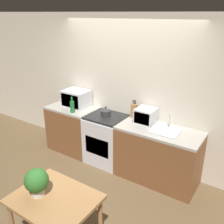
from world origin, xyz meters
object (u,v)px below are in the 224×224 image
object	(u,v)px
stove_range	(107,139)
bottle	(72,107)
toaster_oven	(146,116)
dining_table	(55,205)
kettle	(106,112)
microwave	(76,98)

from	to	relation	value
stove_range	bottle	bearing A→B (deg)	-162.40
toaster_oven	dining_table	bearing A→B (deg)	-92.66
kettle	bottle	distance (m)	0.63
toaster_oven	dining_table	xyz separation A→B (m)	(-0.09, -1.99, -0.39)
dining_table	bottle	bearing A→B (deg)	126.18
bottle	toaster_oven	world-z (taller)	bottle
toaster_oven	dining_table	distance (m)	2.03
microwave	toaster_oven	world-z (taller)	microwave
kettle	toaster_oven	size ratio (longest dim) A/B	0.57
stove_range	microwave	bearing A→B (deg)	173.03
kettle	toaster_oven	world-z (taller)	toaster_oven
bottle	microwave	bearing A→B (deg)	117.89
kettle	bottle	size ratio (longest dim) A/B	0.61
stove_range	kettle	size ratio (longest dim) A/B	5.04
stove_range	bottle	distance (m)	0.86
toaster_oven	stove_range	bearing A→B (deg)	-169.15
dining_table	microwave	bearing A→B (deg)	125.04
toaster_oven	microwave	bearing A→B (deg)	-178.52
bottle	toaster_oven	size ratio (longest dim) A/B	0.94
stove_range	toaster_oven	bearing A→B (deg)	10.85
kettle	dining_table	xyz separation A→B (m)	(0.62, -1.86, -0.34)
stove_range	bottle	world-z (taller)	bottle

